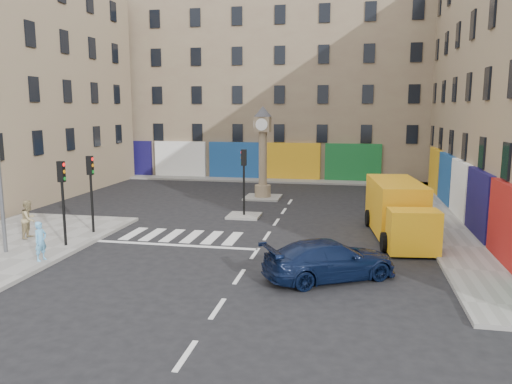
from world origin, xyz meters
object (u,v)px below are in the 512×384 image
(navy_sedan, at_px, (330,260))
(pedestrian_blue, at_px, (41,241))
(traffic_light_left_near, at_px, (62,190))
(traffic_light_left_far, at_px, (91,182))
(yellow_van, at_px, (398,210))
(traffic_light_island, at_px, (244,171))
(clock_pillar, at_px, (263,146))
(pedestrian_tan, at_px, (29,219))

(navy_sedan, bearing_deg, pedestrian_blue, 61.72)
(traffic_light_left_near, bearing_deg, traffic_light_left_far, 90.00)
(traffic_light_left_near, xyz_separation_m, pedestrian_blue, (0.30, -2.18, -1.69))
(navy_sedan, height_order, yellow_van, yellow_van)
(traffic_light_island, distance_m, pedestrian_blue, 11.76)
(traffic_light_island, distance_m, yellow_van, 8.74)
(yellow_van, bearing_deg, clock_pillar, 126.18)
(traffic_light_left_far, distance_m, traffic_light_island, 8.30)
(traffic_light_left_near, relative_size, traffic_light_left_far, 1.00)
(traffic_light_left_far, xyz_separation_m, clock_pillar, (6.30, 11.40, 0.93))
(traffic_light_left_far, bearing_deg, traffic_light_left_near, -90.00)
(pedestrian_tan, bearing_deg, clock_pillar, -39.91)
(yellow_van, distance_m, pedestrian_blue, 15.84)
(navy_sedan, bearing_deg, traffic_light_island, -1.66)
(traffic_light_left_far, distance_m, clock_pillar, 13.05)
(traffic_light_island, relative_size, clock_pillar, 0.61)
(clock_pillar, distance_m, pedestrian_tan, 15.76)
(traffic_light_left_near, height_order, pedestrian_tan, traffic_light_left_near)
(traffic_light_island, distance_m, clock_pillar, 6.07)
(navy_sedan, bearing_deg, yellow_van, -53.84)
(traffic_light_island, bearing_deg, traffic_light_left_far, -139.40)
(traffic_light_left_far, relative_size, traffic_light_island, 1.00)
(traffic_light_left_near, distance_m, pedestrian_tan, 2.95)
(clock_pillar, relative_size, pedestrian_tan, 3.45)
(traffic_light_left_far, height_order, yellow_van, traffic_light_left_far)
(clock_pillar, distance_m, navy_sedan, 16.67)
(traffic_light_island, xyz_separation_m, navy_sedan, (5.24, -9.58, -1.88))
(yellow_van, bearing_deg, traffic_light_island, 154.17)
(traffic_light_left_near, xyz_separation_m, pedestrian_tan, (-2.34, 0.85, -1.59))
(traffic_light_left_near, distance_m, traffic_light_left_far, 2.40)
(traffic_light_left_far, xyz_separation_m, pedestrian_tan, (-2.34, -1.55, -1.59))
(traffic_light_island, bearing_deg, yellow_van, -19.43)
(pedestrian_blue, xyz_separation_m, pedestrian_tan, (-2.64, 3.03, 0.10))
(navy_sedan, bearing_deg, traffic_light_left_near, 50.90)
(traffic_light_island, distance_m, navy_sedan, 11.08)
(traffic_light_island, bearing_deg, pedestrian_tan, -141.17)
(traffic_light_island, relative_size, pedestrian_blue, 2.37)
(navy_sedan, distance_m, pedestrian_blue, 11.25)
(navy_sedan, xyz_separation_m, pedestrian_tan, (-13.88, 2.62, 0.32))
(traffic_light_left_far, relative_size, pedestrian_tan, 2.09)
(traffic_light_left_near, relative_size, pedestrian_blue, 2.37)
(clock_pillar, xyz_separation_m, pedestrian_tan, (-8.64, -12.95, -2.51))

